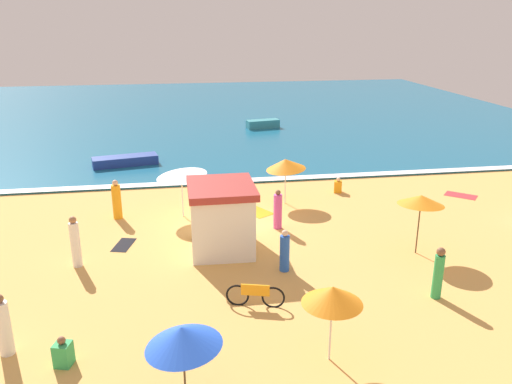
# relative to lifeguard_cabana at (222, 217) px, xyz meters

# --- Properties ---
(ground_plane) EXTENTS (60.00, 60.00, 0.00)m
(ground_plane) POSITION_rel_lifeguard_cabana_xyz_m (0.57, 1.96, -1.31)
(ground_plane) COLOR #E0A856
(ocean_water) EXTENTS (60.00, 44.00, 0.10)m
(ocean_water) POSITION_rel_lifeguard_cabana_xyz_m (0.57, 29.96, -1.26)
(ocean_water) COLOR #196084
(ocean_water) RESTS_ON ground_plane
(wave_breaker_foam) EXTENTS (57.00, 0.70, 0.01)m
(wave_breaker_foam) POSITION_rel_lifeguard_cabana_xyz_m (0.57, 8.26, -1.20)
(wave_breaker_foam) COLOR white
(wave_breaker_foam) RESTS_ON ocean_water
(lifeguard_cabana) EXTENTS (2.45, 2.80, 2.58)m
(lifeguard_cabana) POSITION_rel_lifeguard_cabana_xyz_m (0.00, 0.00, 0.00)
(lifeguard_cabana) COLOR white
(lifeguard_cabana) RESTS_ON ground_plane
(beach_umbrella_0) EXTENTS (2.02, 2.01, 2.12)m
(beach_umbrella_0) POSITION_rel_lifeguard_cabana_xyz_m (2.06, -7.16, 0.57)
(beach_umbrella_0) COLOR silver
(beach_umbrella_0) RESTS_ON ground_plane
(beach_umbrella_1) EXTENTS (2.34, 2.32, 2.25)m
(beach_umbrella_1) POSITION_rel_lifeguard_cabana_xyz_m (3.45, 4.65, 0.61)
(beach_umbrella_1) COLOR silver
(beach_umbrella_1) RESTS_ON ground_plane
(beach_umbrella_2) EXTENTS (2.35, 2.35, 2.35)m
(beach_umbrella_2) POSITION_rel_lifeguard_cabana_xyz_m (7.14, -1.51, 0.79)
(beach_umbrella_2) COLOR #4C3823
(beach_umbrella_2) RESTS_ON ground_plane
(beach_umbrella_3) EXTENTS (1.89, 1.86, 1.96)m
(beach_umbrella_3) POSITION_rel_lifeguard_cabana_xyz_m (-1.66, -7.99, 0.33)
(beach_umbrella_3) COLOR #4C3823
(beach_umbrella_3) RESTS_ON ground_plane
(beach_umbrella_4) EXTENTS (2.69, 2.68, 2.31)m
(beach_umbrella_4) POSITION_rel_lifeguard_cabana_xyz_m (-1.38, 3.71, 0.71)
(beach_umbrella_4) COLOR silver
(beach_umbrella_4) RESTS_ON ground_plane
(parked_bicycle) EXTENTS (1.77, 0.55, 0.76)m
(parked_bicycle) POSITION_rel_lifeguard_cabana_xyz_m (0.58, -4.29, -0.93)
(parked_bicycle) COLOR black
(parked_bicycle) RESTS_ON ground_plane
(beachgoer_0) EXTENTS (0.40, 0.40, 1.76)m
(beachgoer_0) POSITION_rel_lifeguard_cabana_xyz_m (-4.23, 3.90, -0.49)
(beachgoer_0) COLOR orange
(beachgoer_0) RESTS_ON ground_plane
(beachgoer_1) EXTENTS (0.31, 0.31, 1.72)m
(beachgoer_1) POSITION_rel_lifeguard_cabana_xyz_m (6.29, -4.69, -0.47)
(beachgoer_1) COLOR green
(beachgoer_1) RESTS_ON ground_plane
(beachgoer_2) EXTENTS (0.40, 0.40, 1.75)m
(beachgoer_2) POSITION_rel_lifeguard_cabana_xyz_m (-6.23, -5.57, -0.49)
(beachgoer_2) COLOR white
(beachgoer_2) RESTS_ON ground_plane
(beachgoer_3) EXTENTS (0.48, 0.48, 0.78)m
(beachgoer_3) POSITION_rel_lifeguard_cabana_xyz_m (6.43, 5.79, -0.98)
(beachgoer_3) COLOR orange
(beachgoer_3) RESTS_ON ground_plane
(beachgoer_4) EXTENTS (0.48, 0.48, 1.69)m
(beachgoer_4) POSITION_rel_lifeguard_cabana_xyz_m (2.49, 1.68, -0.52)
(beachgoer_4) COLOR #D84CA5
(beachgoer_4) RESTS_ON ground_plane
(beachgoer_6) EXTENTS (0.51, 0.51, 0.83)m
(beachgoer_6) POSITION_rel_lifeguard_cabana_xyz_m (-4.67, -6.31, -0.96)
(beachgoer_6) COLOR green
(beachgoer_6) RESTS_ON ground_plane
(beachgoer_7) EXTENTS (0.37, 0.37, 1.89)m
(beachgoer_7) POSITION_rel_lifeguard_cabana_xyz_m (-5.23, -0.61, -0.41)
(beachgoer_7) COLOR white
(beachgoer_7) RESTS_ON ground_plane
(beachgoer_9) EXTENTS (0.38, 0.38, 1.53)m
(beachgoer_9) POSITION_rel_lifeguard_cabana_xyz_m (1.96, -2.12, -0.60)
(beachgoer_9) COLOR blue
(beachgoer_9) RESTS_ON ground_plane
(beach_towel_0) EXTENTS (0.93, 1.42, 0.01)m
(beach_towel_0) POSITION_rel_lifeguard_cabana_xyz_m (-3.76, 0.95, -1.30)
(beach_towel_0) COLOR black
(beach_towel_0) RESTS_ON ground_plane
(beach_towel_1) EXTENTS (1.60, 1.82, 0.01)m
(beach_towel_1) POSITION_rel_lifeguard_cabana_xyz_m (1.90, 3.74, -1.30)
(beach_towel_1) COLOR orange
(beach_towel_1) RESTS_ON ground_plane
(beach_towel_2) EXTENTS (1.65, 1.59, 0.01)m
(beach_towel_2) POSITION_rel_lifeguard_cabana_xyz_m (12.31, 4.30, -1.30)
(beach_towel_2) COLOR red
(beach_towel_2) RESTS_ON ground_plane
(small_boat_0) EXTENTS (3.89, 1.86, 0.54)m
(small_boat_0) POSITION_rel_lifeguard_cabana_xyz_m (-4.53, 12.36, -0.94)
(small_boat_0) COLOR navy
(small_boat_0) RESTS_ON ocean_water
(small_boat_1) EXTENTS (2.67, 1.36, 0.64)m
(small_boat_1) POSITION_rel_lifeguard_cabana_xyz_m (5.36, 21.71, -0.89)
(small_boat_1) COLOR teal
(small_boat_1) RESTS_ON ocean_water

